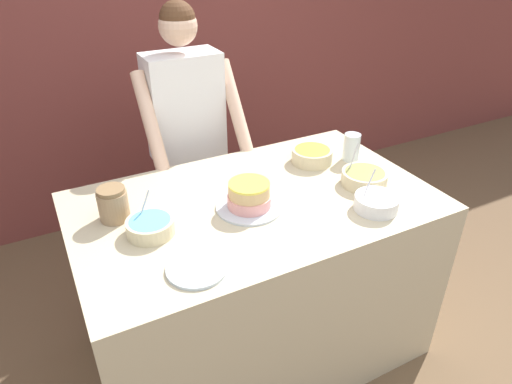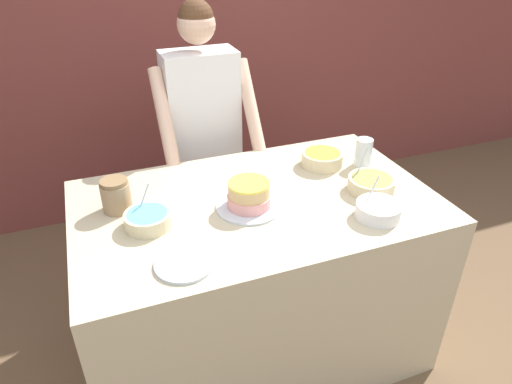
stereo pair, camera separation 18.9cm
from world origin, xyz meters
TOP-DOWN VIEW (x-y plane):
  - wall_back at (0.00, 2.06)m, footprint 10.00×0.05m
  - counter at (0.00, 0.47)m, footprint 1.55×0.94m
  - person_baker at (-0.03, 1.23)m, footprint 0.53×0.45m
  - cake at (-0.05, 0.43)m, footprint 0.28×0.28m
  - frosting_bowl_orange at (0.42, 0.67)m, footprint 0.20×0.20m
  - frosting_bowl_white at (0.42, 0.18)m, footprint 0.18×0.18m
  - frosting_bowl_blue at (-0.47, 0.44)m, footprint 0.19×0.19m
  - frosting_bowl_olive at (0.51, 0.37)m, footprint 0.21×0.21m
  - drinking_glass at (0.61, 0.60)m, footprint 0.08×0.08m
  - ceramic_plate at (-0.39, 0.16)m, footprint 0.21×0.21m
  - stoneware_jar at (-0.57, 0.61)m, footprint 0.12×0.12m

SIDE VIEW (x-z plane):
  - counter at x=0.00m, z-range 0.00..0.89m
  - ceramic_plate at x=-0.39m, z-range 0.89..0.90m
  - frosting_bowl_blue at x=-0.47m, z-range 0.85..1.00m
  - frosting_bowl_white at x=0.42m, z-range 0.85..1.00m
  - frosting_bowl_olive at x=0.51m, z-range 0.84..1.01m
  - frosting_bowl_orange at x=0.42m, z-range 0.90..0.97m
  - cake at x=-0.05m, z-range 0.89..1.01m
  - drinking_glass at x=0.61m, z-range 0.89..1.03m
  - stoneware_jar at x=-0.57m, z-range 0.89..1.03m
  - person_baker at x=-0.03m, z-range 0.16..1.77m
  - wall_back at x=0.00m, z-range 0.00..2.60m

